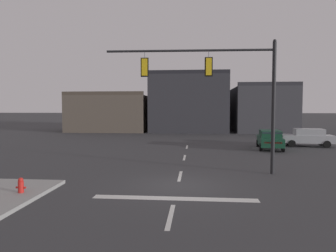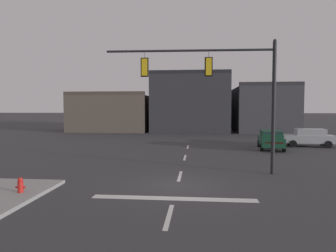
{
  "view_description": "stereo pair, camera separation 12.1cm",
  "coord_description": "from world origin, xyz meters",
  "px_view_note": "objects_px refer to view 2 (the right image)",
  "views": [
    {
      "loc": [
        0.81,
        -13.87,
        3.51
      ],
      "look_at": [
        -0.74,
        3.29,
        2.5
      ],
      "focal_mm": 33.42,
      "sensor_mm": 36.0,
      "label": 1
    },
    {
      "loc": [
        0.93,
        -13.85,
        3.51
      ],
      "look_at": [
        -0.74,
        3.29,
        2.5
      ],
      "focal_mm": 33.42,
      "sensor_mm": 36.0,
      "label": 2
    }
  ],
  "objects_px": {
    "car_lot_nearside": "(309,137)",
    "car_lot_middle": "(271,139)",
    "fire_hydrant": "(21,188)",
    "signal_mast_near_side": "(224,82)"
  },
  "relations": [
    {
      "from": "signal_mast_near_side",
      "to": "car_lot_nearside",
      "type": "height_order",
      "value": "signal_mast_near_side"
    },
    {
      "from": "signal_mast_near_side",
      "to": "fire_hydrant",
      "type": "distance_m",
      "value": 10.82
    },
    {
      "from": "signal_mast_near_side",
      "to": "fire_hydrant",
      "type": "xyz_separation_m",
      "value": [
        -8.34,
        -5.19,
        -4.54
      ]
    },
    {
      "from": "car_lot_middle",
      "to": "fire_hydrant",
      "type": "bearing_deg",
      "value": -130.47
    },
    {
      "from": "car_lot_nearside",
      "to": "car_lot_middle",
      "type": "xyz_separation_m",
      "value": [
        -3.85,
        -2.25,
        0.0
      ]
    },
    {
      "from": "car_lot_nearside",
      "to": "fire_hydrant",
      "type": "distance_m",
      "value": 24.5
    },
    {
      "from": "signal_mast_near_side",
      "to": "car_lot_nearside",
      "type": "xyz_separation_m",
      "value": [
        8.65,
        12.46,
        -4.01
      ]
    },
    {
      "from": "car_lot_middle",
      "to": "fire_hydrant",
      "type": "distance_m",
      "value": 20.25
    },
    {
      "from": "car_lot_nearside",
      "to": "fire_hydrant",
      "type": "height_order",
      "value": "car_lot_nearside"
    },
    {
      "from": "fire_hydrant",
      "to": "car_lot_nearside",
      "type": "bearing_deg",
      "value": 46.09
    }
  ]
}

